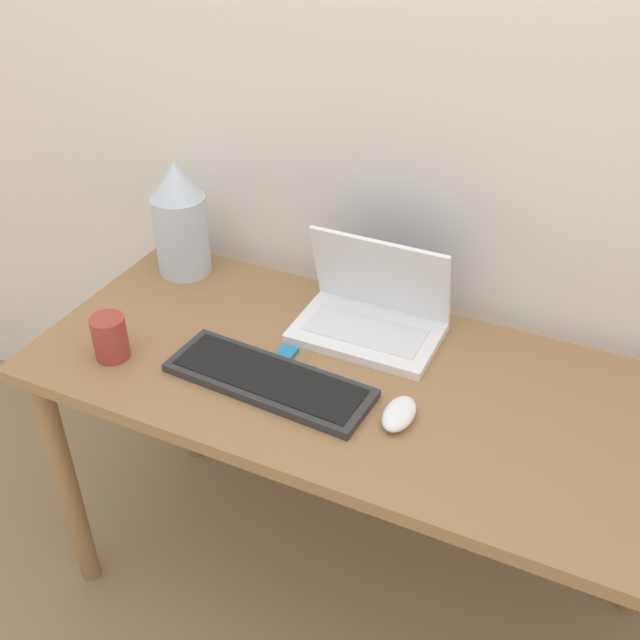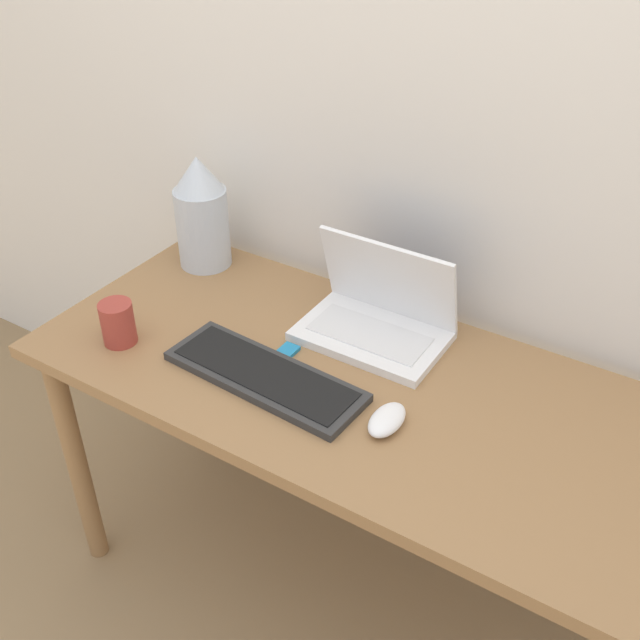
# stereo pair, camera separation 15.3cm
# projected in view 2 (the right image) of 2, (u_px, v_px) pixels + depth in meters

# --- Properties ---
(wall_back) EXTENTS (6.00, 0.05, 2.50)m
(wall_back) POSITION_uv_depth(u_px,v_px,m) (460.00, 67.00, 1.47)
(wall_back) COLOR silver
(wall_back) RESTS_ON ground_plane
(desk) EXTENTS (1.41, 0.61, 0.71)m
(desk) POSITION_uv_depth(u_px,v_px,m) (358.00, 413.00, 1.58)
(desk) COLOR olive
(desk) RESTS_ON ground_plane
(laptop) EXTENTS (0.32, 0.21, 0.22)m
(laptop) POSITION_uv_depth(u_px,v_px,m) (377.00, 316.00, 1.63)
(laptop) COLOR white
(laptop) RESTS_ON desk
(keyboard) EXTENTS (0.44, 0.17, 0.02)m
(keyboard) POSITION_uv_depth(u_px,v_px,m) (265.00, 376.00, 1.52)
(keyboard) COLOR #2D2D2D
(keyboard) RESTS_ON desk
(mouse) EXTENTS (0.06, 0.10, 0.03)m
(mouse) POSITION_uv_depth(u_px,v_px,m) (387.00, 420.00, 1.40)
(mouse) COLOR white
(mouse) RESTS_ON desk
(vase) EXTENTS (0.13, 0.13, 0.29)m
(vase) POSITION_uv_depth(u_px,v_px,m) (202.00, 213.00, 1.84)
(vase) COLOR silver
(vase) RESTS_ON desk
(mp3_player) EXTENTS (0.04, 0.07, 0.01)m
(mp3_player) POSITION_uv_depth(u_px,v_px,m) (285.00, 353.00, 1.59)
(mp3_player) COLOR #1E7FB7
(mp3_player) RESTS_ON desk
(mug) EXTENTS (0.07, 0.07, 0.10)m
(mug) POSITION_uv_depth(u_px,v_px,m) (118.00, 323.00, 1.61)
(mug) COLOR #9E382D
(mug) RESTS_ON desk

